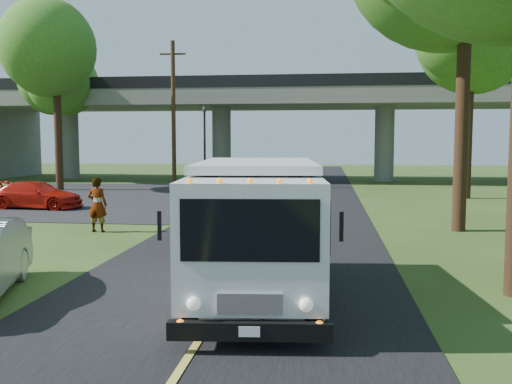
% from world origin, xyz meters
% --- Properties ---
extents(ground, '(120.00, 120.00, 0.00)m').
position_xyz_m(ground, '(0.00, 0.00, 0.00)').
color(ground, '#2F3F16').
rests_on(ground, ground).
extents(road, '(7.00, 90.00, 0.02)m').
position_xyz_m(road, '(0.00, 10.00, 0.01)').
color(road, black).
rests_on(road, ground).
extents(parking_lot, '(16.00, 18.00, 0.01)m').
position_xyz_m(parking_lot, '(-11.00, 18.00, 0.01)').
color(parking_lot, black).
rests_on(parking_lot, ground).
extents(lane_line, '(0.12, 90.00, 0.01)m').
position_xyz_m(lane_line, '(0.00, 10.00, 0.03)').
color(lane_line, gold).
rests_on(lane_line, road).
extents(overpass, '(54.00, 10.00, 7.30)m').
position_xyz_m(overpass, '(0.00, 32.00, 4.56)').
color(overpass, slate).
rests_on(overpass, ground).
extents(traffic_signal, '(0.18, 0.22, 5.20)m').
position_xyz_m(traffic_signal, '(-6.00, 26.00, 3.20)').
color(traffic_signal, black).
rests_on(traffic_signal, ground).
extents(utility_pole, '(1.60, 0.26, 9.00)m').
position_xyz_m(utility_pole, '(-7.50, 24.00, 4.59)').
color(utility_pole, '#472D19').
rests_on(utility_pole, ground).
extents(tree_right_far, '(5.77, 5.67, 10.99)m').
position_xyz_m(tree_right_far, '(9.21, 19.84, 8.30)').
color(tree_right_far, '#382314').
rests_on(tree_right_far, ground).
extents(tree_left_lot, '(5.60, 5.50, 10.50)m').
position_xyz_m(tree_left_lot, '(-13.79, 21.84, 7.90)').
color(tree_left_lot, '#382314').
rests_on(tree_left_lot, ground).
extents(tree_left_far, '(5.26, 5.16, 9.89)m').
position_xyz_m(tree_left_far, '(-16.79, 27.84, 7.45)').
color(tree_left_far, '#382314').
rests_on(tree_left_far, ground).
extents(step_van, '(2.81, 6.31, 2.57)m').
position_xyz_m(step_van, '(0.54, 0.28, 1.40)').
color(step_van, silver).
rests_on(step_van, ground).
extents(red_sedan, '(4.17, 1.92, 1.18)m').
position_xyz_m(red_sedan, '(-10.74, 13.13, 0.59)').
color(red_sedan, '#B1140A').
rests_on(red_sedan, ground).
extents(pedestrian, '(0.68, 0.47, 1.79)m').
position_xyz_m(pedestrian, '(-5.53, 7.31, 0.90)').
color(pedestrian, gray).
rests_on(pedestrian, ground).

